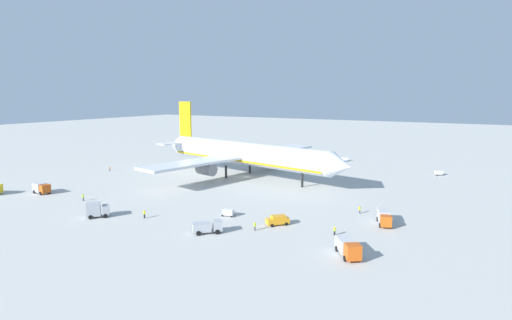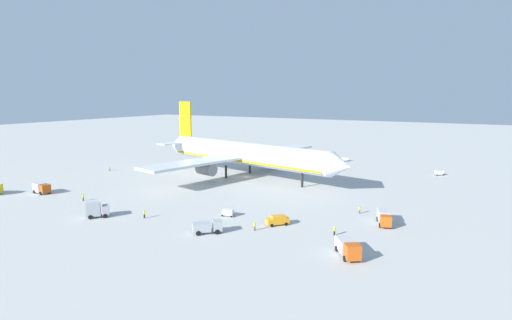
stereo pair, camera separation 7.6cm
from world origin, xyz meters
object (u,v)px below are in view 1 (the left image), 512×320
at_px(traffic_cone_1, 215,156).
at_px(service_van, 278,220).
at_px(ground_worker_0, 83,197).
at_px(ground_worker_3, 255,226).
at_px(service_truck_2, 41,188).
at_px(traffic_cone_2, 235,153).
at_px(ground_worker_1, 360,210).
at_px(baggage_cart_2, 228,212).
at_px(ground_worker_5, 335,231).
at_px(ground_worker_4, 110,169).
at_px(service_truck_0, 207,227).
at_px(airliner, 243,154).
at_px(baggage_cart_0, 439,173).
at_px(service_truck_3, 384,217).
at_px(traffic_cone_0, 214,155).
at_px(service_truck_5, 97,210).
at_px(baggage_cart_1, 345,159).
at_px(ground_worker_2, 144,214).
at_px(service_truck_4, 348,247).

bearing_deg(traffic_cone_1, service_van, -47.12).
relative_size(service_van, ground_worker_0, 2.62).
bearing_deg(ground_worker_3, service_truck_2, -178.58).
height_order(service_van, traffic_cone_2, service_van).
height_order(ground_worker_0, ground_worker_1, ground_worker_0).
relative_size(baggage_cart_2, ground_worker_5, 2.02).
xyz_separation_m(ground_worker_4, ground_worker_5, (88.03, -24.70, 0.06)).
bearing_deg(ground_worker_0, service_truck_0, -6.15).
height_order(airliner, baggage_cart_0, airliner).
bearing_deg(traffic_cone_2, airliner, -54.71).
relative_size(service_truck_2, ground_worker_0, 2.95).
height_order(service_truck_3, traffic_cone_0, service_truck_3).
relative_size(service_truck_3, service_truck_5, 1.42).
height_order(airliner, traffic_cone_2, airliner).
bearing_deg(baggage_cart_1, ground_worker_0, -111.92).
bearing_deg(ground_worker_2, service_truck_2, 175.72).
relative_size(service_truck_2, service_van, 1.13).
distance_m(service_truck_0, service_truck_3, 35.24).
bearing_deg(baggage_cart_1, ground_worker_4, -136.21).
bearing_deg(ground_worker_2, ground_worker_0, 172.27).
xyz_separation_m(service_truck_5, baggage_cart_0, (57.70, 86.21, -0.86)).
bearing_deg(traffic_cone_2, ground_worker_3, -55.40).
distance_m(service_truck_3, baggage_cart_0, 61.10).
xyz_separation_m(traffic_cone_0, traffic_cone_1, (1.61, -1.82, 0.00)).
height_order(service_truck_2, traffic_cone_2, service_truck_2).
bearing_deg(ground_worker_0, airliner, 68.42).
distance_m(ground_worker_0, traffic_cone_1, 76.36).
bearing_deg(baggage_cart_1, ground_worker_3, -83.05).
xyz_separation_m(airliner, service_truck_5, (-3.71, -53.17, -5.58)).
bearing_deg(ground_worker_2, baggage_cart_2, 34.67).
relative_size(baggage_cart_1, traffic_cone_2, 6.29).
xyz_separation_m(service_truck_3, service_truck_5, (-54.05, -25.22, 0.20)).
distance_m(service_van, baggage_cart_1, 85.75).
distance_m(service_truck_3, ground_worker_1, 8.17).
relative_size(ground_worker_0, ground_worker_3, 1.02).
height_order(ground_worker_5, traffic_cone_2, ground_worker_5).
height_order(service_truck_4, ground_worker_1, service_truck_4).
height_order(baggage_cart_1, ground_worker_2, ground_worker_2).
bearing_deg(traffic_cone_0, service_truck_2, -90.62).
bearing_deg(service_truck_3, airliner, 150.96).
distance_m(airliner, service_truck_3, 57.86).
xyz_separation_m(baggage_cart_1, ground_worker_0, (-36.73, -91.28, 0.13)).
distance_m(airliner, ground_worker_5, 59.20).
distance_m(airliner, ground_worker_2, 49.41).
distance_m(service_truck_4, ground_worker_0, 67.10).
xyz_separation_m(service_truck_2, traffic_cone_2, (4.21, 88.00, -1.21)).
distance_m(service_truck_0, ground_worker_3, 9.01).
xyz_separation_m(service_truck_3, ground_worker_3, (-20.64, -16.19, -0.59)).
bearing_deg(baggage_cart_2, service_truck_2, -172.55).
xyz_separation_m(airliner, ground_worker_0, (-18.00, -45.50, -6.35)).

